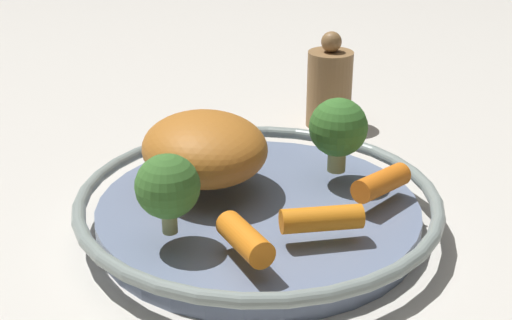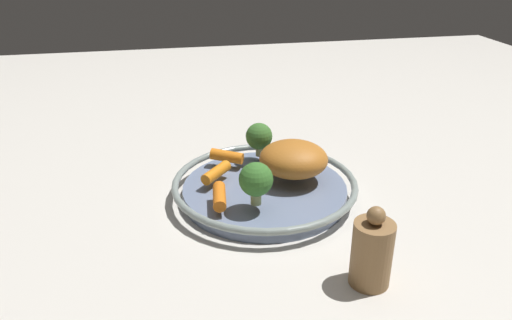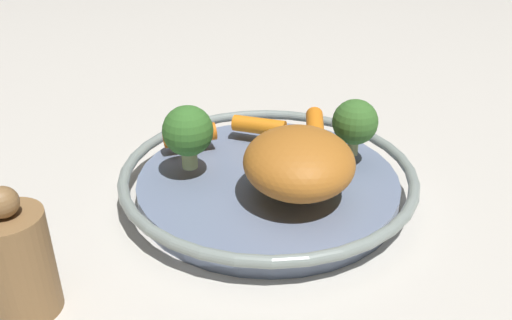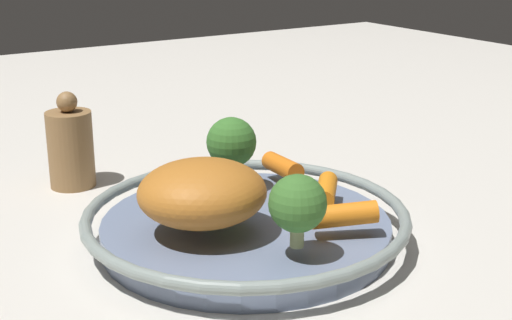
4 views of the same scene
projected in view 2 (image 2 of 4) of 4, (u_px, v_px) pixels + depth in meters
ground_plane at (265, 197)px, 0.90m from camera, size 2.56×2.56×0.00m
serving_bowl at (265, 188)px, 0.90m from camera, size 0.33×0.33×0.04m
roast_chicken_piece at (294, 159)px, 0.89m from camera, size 0.16×0.15×0.06m
baby_carrot_back at (227, 156)px, 0.95m from camera, size 0.07×0.05×0.03m
baby_carrot_center at (219, 196)px, 0.81m from camera, size 0.03×0.07×0.02m
baby_carrot_left at (216, 173)px, 0.89m from camera, size 0.06×0.06×0.02m
broccoli_floret_mid at (259, 137)px, 0.96m from camera, size 0.05×0.05×0.07m
broccoli_floret_edge at (256, 180)px, 0.79m from camera, size 0.06×0.06×0.07m
pepper_mill at (372, 252)px, 0.67m from camera, size 0.06×0.06×0.12m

